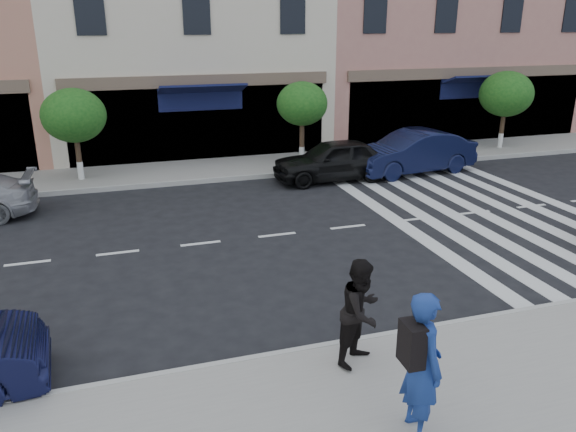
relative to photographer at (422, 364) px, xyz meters
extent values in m
plane|color=black|center=(0.38, 3.80, -1.16)|extent=(120.00, 120.00, 0.00)
cube|color=gray|center=(0.38, 0.05, -1.08)|extent=(60.00, 4.50, 0.15)
cube|color=gray|center=(0.38, 14.80, -1.08)|extent=(60.00, 3.00, 0.15)
cube|color=beige|center=(-0.12, 20.80, 4.34)|extent=(11.00, 9.00, 11.00)
cylinder|color=#473323|center=(-4.62, 14.60, -0.21)|extent=(0.18, 0.18, 1.60)
cylinder|color=silver|center=(-4.62, 14.60, -0.71)|extent=(0.20, 0.20, 0.60)
ellipsoid|color=#164B15|center=(-4.62, 14.60, 1.17)|extent=(2.10, 2.10, 1.79)
cylinder|color=#473323|center=(3.38, 14.60, -0.15)|extent=(0.18, 0.18, 1.71)
cylinder|color=silver|center=(3.38, 14.60, -0.71)|extent=(0.20, 0.20, 0.60)
ellipsoid|color=#164B15|center=(3.38, 14.60, 1.22)|extent=(1.90, 1.90, 1.62)
cylinder|color=#473323|center=(12.38, 14.60, -0.18)|extent=(0.18, 0.18, 1.65)
cylinder|color=silver|center=(12.38, 14.60, -0.71)|extent=(0.20, 0.20, 0.60)
ellipsoid|color=#164B15|center=(12.38, 14.60, 1.25)|extent=(2.20, 2.20, 1.87)
imported|color=navy|center=(0.00, 0.00, 0.00)|extent=(0.51, 0.75, 2.01)
imported|color=black|center=(-0.05, 1.71, -0.14)|extent=(1.07, 1.03, 1.74)
imported|color=black|center=(3.77, 12.34, -0.44)|extent=(4.22, 1.70, 1.44)
imported|color=black|center=(6.88, 12.40, -0.39)|extent=(4.85, 2.20, 1.54)
camera|label=1|loc=(-3.47, -5.30, 4.12)|focal=35.00mm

